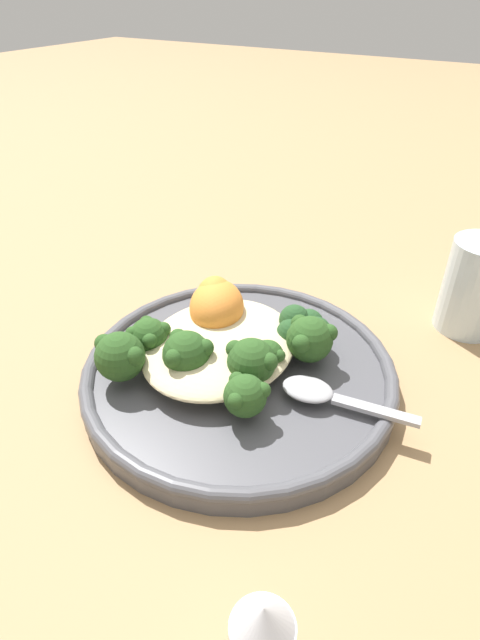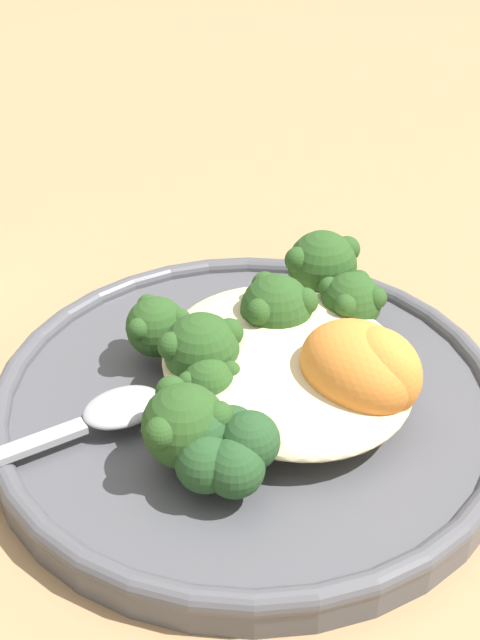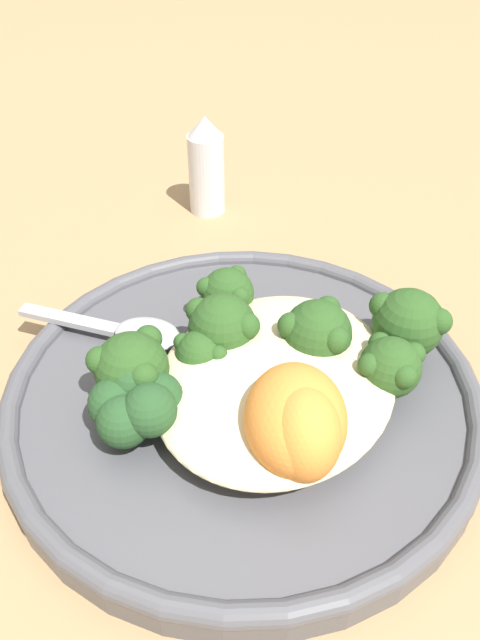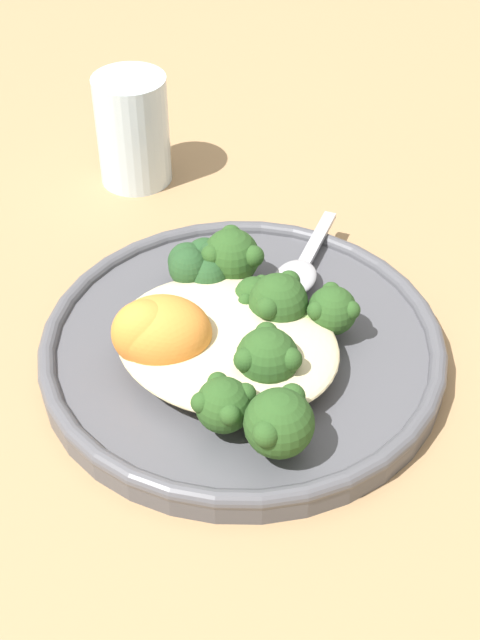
{
  "view_description": "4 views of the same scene",
  "coord_description": "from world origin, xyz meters",
  "px_view_note": "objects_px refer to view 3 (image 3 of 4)",
  "views": [
    {
      "loc": [
        -0.3,
        -0.15,
        0.29
      ],
      "look_at": [
        -0.0,
        0.02,
        0.05
      ],
      "focal_mm": 28.0,
      "sensor_mm": 36.0,
      "label": 1
    },
    {
      "loc": [
        0.3,
        -0.13,
        0.31
      ],
      "look_at": [
        -0.03,
        0.01,
        0.06
      ],
      "focal_mm": 50.0,
      "sensor_mm": 36.0,
      "label": 2
    },
    {
      "loc": [
        0.2,
        0.12,
        0.27
      ],
      "look_at": [
        -0.04,
        0.0,
        0.05
      ],
      "focal_mm": 35.0,
      "sensor_mm": 36.0,
      "label": 3
    },
    {
      "loc": [
        -0.23,
        0.39,
        0.42
      ],
      "look_at": [
        -0.02,
        0.02,
        0.05
      ],
      "focal_mm": 50.0,
      "sensor_mm": 36.0,
      "label": 4
    }
  ],
  "objects_px": {
    "broccoli_stalk_4": "(231,341)",
    "sweet_potato_chunk_0": "(303,433)",
    "kale_tuft": "(136,403)",
    "spoon": "(133,331)",
    "broccoli_stalk_6": "(154,376)",
    "broccoli_stalk_1": "(394,333)",
    "sweet_potato_chunk_1": "(295,419)",
    "quinoa_mound": "(276,379)",
    "broccoli_stalk_3": "(240,323)",
    "broccoli_stalk_5": "(220,370)",
    "broccoli_stalk_2": "(311,345)",
    "broccoli_stalk_0": "(372,374)",
    "plate": "(243,393)",
    "salt_shaker": "(206,166)"
  },
  "relations": [
    {
      "from": "sweet_potato_chunk_0",
      "to": "broccoli_stalk_2",
      "type": "bearing_deg",
      "value": -162.63
    },
    {
      "from": "broccoli_stalk_4",
      "to": "sweet_potato_chunk_0",
      "type": "xyz_separation_m",
      "value": [
        0.05,
        0.06,
        0.01
      ]
    },
    {
      "from": "broccoli_stalk_2",
      "to": "broccoli_stalk_6",
      "type": "distance_m",
      "value": 0.09
    },
    {
      "from": "broccoli_stalk_4",
      "to": "sweet_potato_chunk_0",
      "type": "bearing_deg",
      "value": 176.54
    },
    {
      "from": "broccoli_stalk_5",
      "to": "sweet_potato_chunk_1",
      "type": "height_order",
      "value": "sweet_potato_chunk_1"
    },
    {
      "from": "salt_shaker",
      "to": "broccoli_stalk_2",
      "type": "bearing_deg",
      "value": 43.24
    },
    {
      "from": "plate",
      "to": "sweet_potato_chunk_1",
      "type": "xyz_separation_m",
      "value": [
        0.03,
        0.04,
        0.03
      ]
    },
    {
      "from": "broccoli_stalk_5",
      "to": "broccoli_stalk_6",
      "type": "bearing_deg",
      "value": 58.21
    },
    {
      "from": "sweet_potato_chunk_0",
      "to": "sweet_potato_chunk_1",
      "type": "xyz_separation_m",
      "value": [
        -0.01,
        -0.01,
        -0.0
      ]
    },
    {
      "from": "broccoli_stalk_0",
      "to": "broccoli_stalk_3",
      "type": "bearing_deg",
      "value": 127.94
    },
    {
      "from": "spoon",
      "to": "broccoli_stalk_6",
      "type": "bearing_deg",
      "value": 129.1
    },
    {
      "from": "broccoli_stalk_3",
      "to": "broccoli_stalk_6",
      "type": "bearing_deg",
      "value": 119.77
    },
    {
      "from": "broccoli_stalk_1",
      "to": "sweet_potato_chunk_1",
      "type": "relative_size",
      "value": 1.89
    },
    {
      "from": "broccoli_stalk_3",
      "to": "sweet_potato_chunk_0",
      "type": "height_order",
      "value": "sweet_potato_chunk_0"
    },
    {
      "from": "broccoli_stalk_3",
      "to": "sweet_potato_chunk_0",
      "type": "xyz_separation_m",
      "value": [
        0.07,
        0.07,
        0.01
      ]
    },
    {
      "from": "quinoa_mound",
      "to": "broccoli_stalk_6",
      "type": "bearing_deg",
      "value": -59.75
    },
    {
      "from": "broccoli_stalk_6",
      "to": "sweet_potato_chunk_0",
      "type": "xyz_separation_m",
      "value": [
        0.01,
        0.08,
        0.01
      ]
    },
    {
      "from": "broccoli_stalk_4",
      "to": "sweet_potato_chunk_0",
      "type": "distance_m",
      "value": 0.08
    },
    {
      "from": "broccoli_stalk_4",
      "to": "salt_shaker",
      "type": "bearing_deg",
      "value": -22.98
    },
    {
      "from": "broccoli_stalk_4",
      "to": "broccoli_stalk_5",
      "type": "height_order",
      "value": "broccoli_stalk_4"
    },
    {
      "from": "broccoli_stalk_0",
      "to": "kale_tuft",
      "type": "bearing_deg",
      "value": 169.75
    },
    {
      "from": "broccoli_stalk_3",
      "to": "spoon",
      "type": "relative_size",
      "value": 0.93
    },
    {
      "from": "quinoa_mound",
      "to": "broccoli_stalk_0",
      "type": "xyz_separation_m",
      "value": [
        -0.02,
        0.05,
        0.0
      ]
    },
    {
      "from": "sweet_potato_chunk_1",
      "to": "broccoli_stalk_3",
      "type": "bearing_deg",
      "value": -135.95
    },
    {
      "from": "broccoli_stalk_0",
      "to": "salt_shaker",
      "type": "relative_size",
      "value": 0.97
    },
    {
      "from": "broccoli_stalk_6",
      "to": "broccoli_stalk_1",
      "type": "bearing_deg",
      "value": -152.41
    },
    {
      "from": "broccoli_stalk_2",
      "to": "broccoli_stalk_1",
      "type": "bearing_deg",
      "value": -51.1
    },
    {
      "from": "broccoli_stalk_1",
      "to": "broccoli_stalk_6",
      "type": "xyz_separation_m",
      "value": [
        0.09,
        -0.1,
        -0.0
      ]
    },
    {
      "from": "broccoli_stalk_2",
      "to": "salt_shaker",
      "type": "xyz_separation_m",
      "value": [
        -0.16,
        -0.15,
        0.0
      ]
    },
    {
      "from": "quinoa_mound",
      "to": "broccoli_stalk_3",
      "type": "height_order",
      "value": "broccoli_stalk_3"
    },
    {
      "from": "broccoli_stalk_0",
      "to": "broccoli_stalk_6",
      "type": "height_order",
      "value": "broccoli_stalk_6"
    },
    {
      "from": "broccoli_stalk_6",
      "to": "spoon",
      "type": "bearing_deg",
      "value": -55.37
    },
    {
      "from": "broccoli_stalk_3",
      "to": "broccoli_stalk_2",
      "type": "bearing_deg",
      "value": -137.95
    },
    {
      "from": "broccoli_stalk_0",
      "to": "broccoli_stalk_1",
      "type": "xyz_separation_m",
      "value": [
        -0.03,
        0.0,
        0.0
      ]
    },
    {
      "from": "broccoli_stalk_4",
      "to": "salt_shaker",
      "type": "relative_size",
      "value": 1.09
    },
    {
      "from": "kale_tuft",
      "to": "sweet_potato_chunk_1",
      "type": "bearing_deg",
      "value": 104.1
    },
    {
      "from": "broccoli_stalk_4",
      "to": "salt_shaker",
      "type": "height_order",
      "value": "salt_shaker"
    },
    {
      "from": "broccoli_stalk_6",
      "to": "sweet_potato_chunk_0",
      "type": "bearing_deg",
      "value": 163.09
    },
    {
      "from": "sweet_potato_chunk_0",
      "to": "kale_tuft",
      "type": "distance_m",
      "value": 0.09
    },
    {
      "from": "plate",
      "to": "sweet_potato_chunk_1",
      "type": "bearing_deg",
      "value": 53.14
    },
    {
      "from": "plate",
      "to": "broccoli_stalk_3",
      "type": "xyz_separation_m",
      "value": [
        -0.03,
        -0.02,
        0.02
      ]
    },
    {
      "from": "broccoli_stalk_4",
      "to": "salt_shaker",
      "type": "xyz_separation_m",
      "value": [
        -0.18,
        -0.11,
        0.0
      ]
    },
    {
      "from": "broccoli_stalk_5",
      "to": "broccoli_stalk_1",
      "type": "bearing_deg",
      "value": -126.08
    },
    {
      "from": "kale_tuft",
      "to": "spoon",
      "type": "relative_size",
      "value": 0.45
    },
    {
      "from": "broccoli_stalk_1",
      "to": "kale_tuft",
      "type": "bearing_deg",
      "value": 164.6
    },
    {
      "from": "broccoli_stalk_1",
      "to": "broccoli_stalk_6",
      "type": "bearing_deg",
      "value": 158.63
    },
    {
      "from": "kale_tuft",
      "to": "spoon",
      "type": "xyz_separation_m",
      "value": [
        -0.06,
        -0.04,
        -0.01
      ]
    },
    {
      "from": "broccoli_stalk_0",
      "to": "sweet_potato_chunk_1",
      "type": "distance_m",
      "value": 0.06
    },
    {
      "from": "broccoli_stalk_5",
      "to": "broccoli_stalk_6",
      "type": "relative_size",
      "value": 0.73
    },
    {
      "from": "broccoli_stalk_5",
      "to": "spoon",
      "type": "distance_m",
      "value": 0.07
    }
  ]
}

